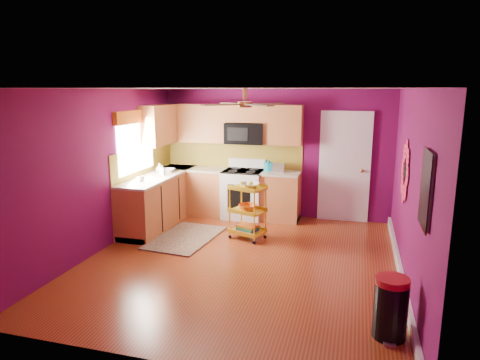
% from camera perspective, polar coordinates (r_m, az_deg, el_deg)
% --- Properties ---
extents(ground, '(5.00, 5.00, 0.00)m').
position_cam_1_polar(ground, '(6.43, 0.15, -10.76)').
color(ground, maroon).
rests_on(ground, ground).
extents(room_envelope, '(4.54, 5.04, 2.52)m').
position_cam_1_polar(room_envelope, '(5.98, 0.41, 3.78)').
color(room_envelope, '#620B46').
rests_on(room_envelope, ground).
extents(lower_cabinets, '(2.81, 2.31, 0.94)m').
position_cam_1_polar(lower_cabinets, '(8.34, -5.48, -2.31)').
color(lower_cabinets, '#9C552A').
rests_on(lower_cabinets, ground).
extents(electric_range, '(0.76, 0.66, 1.13)m').
position_cam_1_polar(electric_range, '(8.41, 0.45, -1.78)').
color(electric_range, white).
rests_on(electric_range, ground).
extents(upper_cabinetry, '(2.80, 2.30, 1.26)m').
position_cam_1_polar(upper_cabinetry, '(8.40, -4.13, 7.27)').
color(upper_cabinetry, '#9C552A').
rests_on(upper_cabinetry, ground).
extents(left_window, '(0.08, 1.35, 1.08)m').
position_cam_1_polar(left_window, '(7.79, -13.74, 6.13)').
color(left_window, white).
rests_on(left_window, ground).
extents(panel_door, '(0.95, 0.11, 2.15)m').
position_cam_1_polar(panel_door, '(8.32, 13.75, 1.53)').
color(panel_door, white).
rests_on(panel_door, ground).
extents(right_wall_art, '(0.04, 2.74, 1.04)m').
position_cam_1_polar(right_wall_art, '(5.52, 22.06, 0.21)').
color(right_wall_art, black).
rests_on(right_wall_art, ground).
extents(ceiling_fan, '(1.01, 1.01, 0.26)m').
position_cam_1_polar(ceiling_fan, '(6.13, 0.66, 10.15)').
color(ceiling_fan, '#BF8C3F').
rests_on(ceiling_fan, ground).
extents(shag_rug, '(1.05, 1.57, 0.02)m').
position_cam_1_polar(shag_rug, '(7.41, -7.29, -7.63)').
color(shag_rug, black).
rests_on(shag_rug, ground).
extents(rolling_cart, '(0.66, 0.57, 1.00)m').
position_cam_1_polar(rolling_cart, '(7.19, 1.07, -3.92)').
color(rolling_cart, yellow).
rests_on(rolling_cart, ground).
extents(trash_can, '(0.37, 0.39, 0.65)m').
position_cam_1_polar(trash_can, '(4.76, 19.44, -15.76)').
color(trash_can, black).
rests_on(trash_can, ground).
extents(teal_kettle, '(0.18, 0.18, 0.21)m').
position_cam_1_polar(teal_kettle, '(8.29, 3.80, 1.81)').
color(teal_kettle, teal).
rests_on(teal_kettle, lower_cabinets).
extents(toaster, '(0.22, 0.15, 0.18)m').
position_cam_1_polar(toaster, '(8.17, 5.21, 1.68)').
color(toaster, beige).
rests_on(toaster, lower_cabinets).
extents(soap_bottle_a, '(0.08, 0.09, 0.19)m').
position_cam_1_polar(soap_bottle_a, '(7.99, -10.31, 1.32)').
color(soap_bottle_a, '#EA3F72').
rests_on(soap_bottle_a, lower_cabinets).
extents(soap_bottle_b, '(0.14, 0.14, 0.18)m').
position_cam_1_polar(soap_bottle_b, '(8.23, -10.66, 1.60)').
color(soap_bottle_b, white).
rests_on(soap_bottle_b, lower_cabinets).
extents(counter_dish, '(0.24, 0.24, 0.06)m').
position_cam_1_polar(counter_dish, '(8.30, -9.52, 1.30)').
color(counter_dish, white).
rests_on(counter_dish, lower_cabinets).
extents(counter_cup, '(0.13, 0.13, 0.10)m').
position_cam_1_polar(counter_cup, '(7.49, -13.09, 0.15)').
color(counter_cup, white).
rests_on(counter_cup, lower_cabinets).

